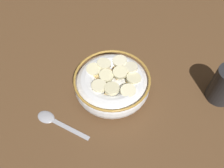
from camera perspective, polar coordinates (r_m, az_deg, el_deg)
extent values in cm
cube|color=brown|center=(59.26, 0.00, -2.29)|extent=(116.54, 116.54, 2.00)
cylinder|color=white|center=(58.18, 0.00, -1.57)|extent=(10.09, 10.09, 0.60)
torus|color=white|center=(56.13, 0.00, -0.11)|extent=(18.34, 18.34, 5.63)
torus|color=#B28438|center=(54.12, 0.00, 1.46)|extent=(18.39, 18.39, 0.60)
cylinder|color=white|center=(55.31, 0.00, 0.51)|extent=(14.97, 14.97, 0.40)
cube|color=#AD7F42|center=(57.06, 1.32, 3.69)|extent=(2.06, 2.13, 1.00)
cube|color=tan|center=(54.69, -6.67, 0.31)|extent=(2.40, 2.42, 0.94)
cube|color=#AD7F42|center=(55.88, -0.60, 2.60)|extent=(2.54, 2.54, 0.86)
cube|color=tan|center=(55.05, 4.68, 0.77)|extent=(2.53, 2.53, 0.87)
cube|color=#AD7F42|center=(58.10, -1.05, 5.12)|extent=(2.03, 1.96, 0.99)
cube|color=#B78947|center=(51.97, -1.04, -3.15)|extent=(2.54, 2.54, 0.89)
cube|color=tan|center=(52.89, -4.39, -2.16)|extent=(2.12, 2.09, 0.88)
cube|color=#B78947|center=(51.91, 3.28, -3.88)|extent=(2.48, 2.46, 0.88)
cube|color=#AD7F42|center=(51.55, 1.20, -4.02)|extent=(2.08, 2.14, 1.00)
cube|color=#B78947|center=(56.26, -6.07, 2.30)|extent=(2.42, 2.39, 0.96)
cube|color=tan|center=(55.83, 1.44, 2.17)|extent=(2.31, 2.35, 0.97)
cube|color=#AD7F42|center=(58.39, 1.41, 5.42)|extent=(2.25, 2.19, 0.99)
cube|color=#B78947|center=(57.83, -3.05, 4.60)|extent=(2.48, 2.48, 0.80)
cube|color=tan|center=(55.77, -3.73, 2.24)|extent=(2.34, 2.29, 1.01)
cube|color=tan|center=(56.78, 3.04, 3.53)|extent=(2.54, 2.57, 1.04)
cylinder|color=#F4EABC|center=(52.54, -3.30, -0.52)|extent=(4.87, 4.86, 1.02)
cylinder|color=beige|center=(51.89, -0.05, -1.13)|extent=(3.87, 3.88, 1.25)
cylinder|color=beige|center=(54.60, 2.03, 2.89)|extent=(4.19, 4.20, 1.35)
cylinder|color=#F4EABC|center=(56.77, -2.02, 5.04)|extent=(5.05, 5.00, 1.44)
cylinder|color=#F4EABC|center=(52.08, 4.04, -1.75)|extent=(3.67, 3.66, 1.32)
cylinder|color=#F9EFC6|center=(55.96, 4.60, 4.03)|extent=(3.66, 3.61, 1.59)
cylinder|color=beige|center=(55.93, -4.61, 3.63)|extent=(4.98, 5.03, 1.39)
cylinder|color=#F9EFC6|center=(57.43, 1.93, 5.70)|extent=(4.94, 4.90, 1.30)
cylinder|color=beige|center=(54.63, -1.44, 2.11)|extent=(3.79, 3.81, 1.16)
cylinder|color=beige|center=(54.19, 5.43, 1.36)|extent=(4.96, 4.94, 1.27)
ellipsoid|color=#A5A5AD|center=(56.39, -16.18, -7.70)|extent=(5.32, 5.14, 0.80)
cube|color=#A5A5AD|center=(53.75, -10.22, -11.06)|extent=(8.14, 6.89, 0.36)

